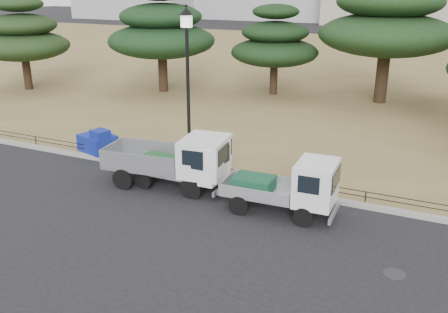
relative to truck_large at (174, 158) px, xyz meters
The scene contains 14 objects.
ground 2.62m from the truck_large, 39.46° to the right, with size 220.00×220.00×0.00m, color black.
lawn 29.17m from the truck_large, 86.41° to the left, with size 120.00×56.00×0.15m, color olive.
curb 2.37m from the truck_large, 31.00° to the left, with size 120.00×0.25×0.16m, color gray.
truck_large is the anchor object (origin of this frame).
truck_kei_front 0.52m from the truck_large, ahead, with size 3.57×1.56×1.89m.
truck_kei_rear 4.60m from the truck_large, ahead, with size 3.75×1.75×1.93m.
street_lamp 3.56m from the truck_large, 94.46° to the left, with size 0.56×0.56×6.27m.
pipe_fence 2.31m from the truck_large, 34.33° to the left, with size 38.00×0.04×0.40m.
tarp_pile 5.26m from the truck_large, 160.80° to the left, with size 1.85×1.58×1.05m.
manhole 8.82m from the truck_large, 17.99° to the right, with size 0.60×0.60×0.01m, color #2D2D30.
pine_west_far 21.05m from the truck_large, 149.77° to the left, with size 6.19×6.19×6.25m.
pine_west_near 16.96m from the truck_large, 123.17° to the left, with size 7.14×7.14×7.13m.
pine_center_left 16.55m from the truck_large, 96.89° to the left, with size 5.72×5.72×5.81m.
pine_center_right 18.04m from the truck_large, 73.94° to the left, with size 8.12×8.12×8.61m.
Camera 1 is at (7.28, -13.43, 7.32)m, focal length 40.00 mm.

